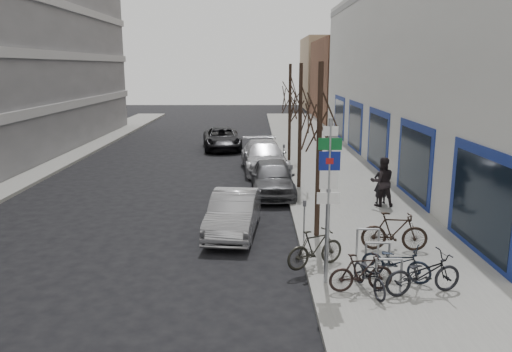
{
  "coord_description": "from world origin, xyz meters",
  "views": [
    {
      "loc": [
        0.66,
        -11.45,
        5.35
      ],
      "look_at": [
        0.69,
        3.79,
        2.0
      ],
      "focal_mm": 35.0,
      "sensor_mm": 36.0,
      "label": 1
    }
  ],
  "objects_px": {
    "pedestrian_far": "(382,181)",
    "tree_far": "(290,90)",
    "highway_sign_pole": "(328,192)",
    "pedestrian_near": "(381,184)",
    "meter_back": "(284,154)",
    "bike_far_inner": "(394,231)",
    "tree_near": "(320,109)",
    "lane_car": "(222,139)",
    "parked_car_mid": "(272,177)",
    "bike_near_right": "(361,272)",
    "bike_mid_curb": "(396,259)",
    "meter_mid": "(291,177)",
    "bike_far_curb": "(423,270)",
    "parked_car_back": "(264,157)",
    "bike_mid_inner": "(315,248)",
    "tree_mid": "(301,96)",
    "meter_front": "(304,217)",
    "bike_near_left": "(370,273)",
    "bike_rack": "(377,254)",
    "parked_car_front": "(234,213)"
  },
  "relations": [
    {
      "from": "meter_back",
      "to": "lane_car",
      "type": "distance_m",
      "value": 8.04
    },
    {
      "from": "parked_car_mid",
      "to": "lane_car",
      "type": "height_order",
      "value": "parked_car_mid"
    },
    {
      "from": "meter_back",
      "to": "bike_far_curb",
      "type": "bearing_deg",
      "value": -80.61
    },
    {
      "from": "highway_sign_pole",
      "to": "bike_rack",
      "type": "relative_size",
      "value": 1.86
    },
    {
      "from": "tree_far",
      "to": "parked_car_front",
      "type": "distance_m",
      "value": 13.07
    },
    {
      "from": "tree_mid",
      "to": "pedestrian_far",
      "type": "distance_m",
      "value": 5.18
    },
    {
      "from": "meter_mid",
      "to": "pedestrian_far",
      "type": "height_order",
      "value": "pedestrian_far"
    },
    {
      "from": "bike_mid_inner",
      "to": "bike_far_curb",
      "type": "height_order",
      "value": "bike_far_curb"
    },
    {
      "from": "bike_rack",
      "to": "pedestrian_far",
      "type": "height_order",
      "value": "pedestrian_far"
    },
    {
      "from": "bike_far_inner",
      "to": "parked_car_back",
      "type": "distance_m",
      "value": 12.39
    },
    {
      "from": "pedestrian_far",
      "to": "tree_far",
      "type": "bearing_deg",
      "value": -73.77
    },
    {
      "from": "tree_near",
      "to": "bike_near_left",
      "type": "relative_size",
      "value": 3.5
    },
    {
      "from": "pedestrian_near",
      "to": "pedestrian_far",
      "type": "relative_size",
      "value": 0.82
    },
    {
      "from": "bike_near_right",
      "to": "bike_far_curb",
      "type": "distance_m",
      "value": 1.42
    },
    {
      "from": "bike_far_inner",
      "to": "parked_car_mid",
      "type": "relative_size",
      "value": 0.43
    },
    {
      "from": "tree_near",
      "to": "lane_car",
      "type": "relative_size",
      "value": 1.08
    },
    {
      "from": "bike_mid_curb",
      "to": "lane_car",
      "type": "distance_m",
      "value": 21.71
    },
    {
      "from": "bike_rack",
      "to": "bike_mid_curb",
      "type": "xyz_separation_m",
      "value": [
        0.37,
        -0.41,
        0.02
      ]
    },
    {
      "from": "meter_front",
      "to": "parked_car_mid",
      "type": "distance_m",
      "value": 6.22
    },
    {
      "from": "tree_mid",
      "to": "meter_mid",
      "type": "distance_m",
      "value": 3.55
    },
    {
      "from": "pedestrian_near",
      "to": "parked_car_mid",
      "type": "bearing_deg",
      "value": -34.48
    },
    {
      "from": "bike_near_right",
      "to": "parked_car_back",
      "type": "bearing_deg",
      "value": 0.49
    },
    {
      "from": "bike_near_right",
      "to": "bike_mid_curb",
      "type": "bearing_deg",
      "value": -63.23
    },
    {
      "from": "meter_front",
      "to": "bike_mid_curb",
      "type": "relative_size",
      "value": 0.73
    },
    {
      "from": "highway_sign_pole",
      "to": "bike_far_inner",
      "type": "distance_m",
      "value": 3.6
    },
    {
      "from": "meter_front",
      "to": "meter_back",
      "type": "relative_size",
      "value": 1.0
    },
    {
      "from": "parked_car_back",
      "to": "pedestrian_far",
      "type": "xyz_separation_m",
      "value": [
        4.34,
        -7.15,
        0.33
      ]
    },
    {
      "from": "bike_rack",
      "to": "tree_near",
      "type": "bearing_deg",
      "value": 112.48
    },
    {
      "from": "bike_near_right",
      "to": "bike_mid_inner",
      "type": "height_order",
      "value": "bike_mid_inner"
    },
    {
      "from": "tree_far",
      "to": "bike_near_left",
      "type": "xyz_separation_m",
      "value": [
        0.75,
        -17.03,
        -3.47
      ]
    },
    {
      "from": "tree_mid",
      "to": "pedestrian_far",
      "type": "xyz_separation_m",
      "value": [
        2.87,
        -3.1,
        -3.0
      ]
    },
    {
      "from": "bike_mid_curb",
      "to": "bike_mid_inner",
      "type": "relative_size",
      "value": 1.0
    },
    {
      "from": "meter_mid",
      "to": "pedestrian_near",
      "type": "height_order",
      "value": "pedestrian_near"
    },
    {
      "from": "tree_near",
      "to": "tree_far",
      "type": "relative_size",
      "value": 1.0
    },
    {
      "from": "highway_sign_pole",
      "to": "tree_far",
      "type": "xyz_separation_m",
      "value": [
        0.2,
        16.51,
        1.65
      ]
    },
    {
      "from": "meter_back",
      "to": "bike_far_inner",
      "type": "xyz_separation_m",
      "value": [
        2.52,
        -11.82,
        -0.19
      ]
    },
    {
      "from": "bike_near_left",
      "to": "lane_car",
      "type": "relative_size",
      "value": 0.31
    },
    {
      "from": "bike_near_left",
      "to": "bike_far_curb",
      "type": "relative_size",
      "value": 0.82
    },
    {
      "from": "bike_mid_inner",
      "to": "tree_mid",
      "type": "bearing_deg",
      "value": -30.07
    },
    {
      "from": "bike_far_inner",
      "to": "pedestrian_far",
      "type": "xyz_separation_m",
      "value": [
        0.81,
        4.72,
        0.37
      ]
    },
    {
      "from": "tree_near",
      "to": "meter_mid",
      "type": "xyz_separation_m",
      "value": [
        -0.45,
        5.0,
        -3.19
      ]
    },
    {
      "from": "meter_front",
      "to": "tree_far",
      "type": "bearing_deg",
      "value": 88.09
    },
    {
      "from": "highway_sign_pole",
      "to": "tree_far",
      "type": "relative_size",
      "value": 0.76
    },
    {
      "from": "bike_far_inner",
      "to": "parked_car_mid",
      "type": "bearing_deg",
      "value": 31.32
    },
    {
      "from": "bike_far_inner",
      "to": "parked_car_mid",
      "type": "height_order",
      "value": "parked_car_mid"
    },
    {
      "from": "lane_car",
      "to": "bike_far_curb",
      "type": "bearing_deg",
      "value": -81.56
    },
    {
      "from": "parked_car_front",
      "to": "parked_car_mid",
      "type": "relative_size",
      "value": 0.93
    },
    {
      "from": "bike_mid_curb",
      "to": "highway_sign_pole",
      "type": "bearing_deg",
      "value": 126.23
    },
    {
      "from": "bike_far_curb",
      "to": "highway_sign_pole",
      "type": "bearing_deg",
      "value": 60.6
    },
    {
      "from": "tree_near",
      "to": "meter_back",
      "type": "relative_size",
      "value": 4.33
    }
  ]
}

